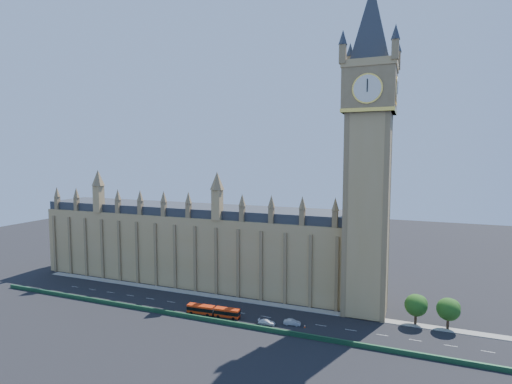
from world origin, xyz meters
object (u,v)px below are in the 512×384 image
(car_grey, at_px, (219,312))
(car_white, at_px, (267,322))
(car_silver, at_px, (292,322))
(red_bus, at_px, (213,311))

(car_grey, height_order, car_white, car_white)
(car_silver, xyz_separation_m, car_white, (-6.59, -2.22, -0.07))
(red_bus, distance_m, car_grey, 1.94)
(red_bus, relative_size, car_white, 3.39)
(car_grey, xyz_separation_m, car_white, (15.41, -1.32, 0.05))
(car_white, bearing_deg, car_grey, 77.63)
(red_bus, relative_size, car_grey, 4.26)
(car_grey, bearing_deg, red_bus, 137.67)
(red_bus, bearing_deg, car_silver, 2.66)
(car_silver, relative_size, car_white, 0.97)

